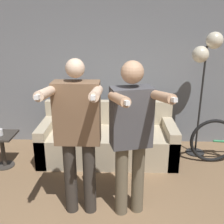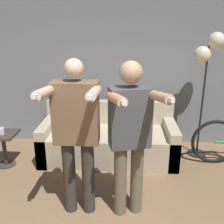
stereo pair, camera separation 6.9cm
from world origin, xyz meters
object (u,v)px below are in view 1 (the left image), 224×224
object	(u,v)px
person_left	(78,129)
cup	(0,132)
cat	(81,95)
side_table	(2,144)
floor_lamp	(206,57)
person_right	(131,131)
couch	(108,141)

from	to	relation	value
person_left	cup	xyz separation A→B (m)	(-1.29, 0.94, -0.45)
cat	side_table	world-z (taller)	cat
floor_lamp	cup	xyz separation A→B (m)	(-3.00, -0.53, -1.02)
person_right	cat	xyz separation A→B (m)	(-0.76, 1.63, -0.06)
person_left	side_table	size ratio (longest dim) A/B	3.36
couch	person_right	distance (m)	1.52
couch	floor_lamp	distance (m)	1.96
couch	person_right	world-z (taller)	person_right
couch	cup	distance (m)	1.61
floor_lamp	side_table	world-z (taller)	floor_lamp
cup	person_right	bearing A→B (deg)	-27.08
couch	person_left	distance (m)	1.52
person_right	side_table	xyz separation A→B (m)	(-1.85, 0.97, -0.63)
person_right	person_left	bearing A→B (deg)	165.83
person_right	side_table	size ratio (longest dim) A/B	3.32
cat	side_table	distance (m)	1.40
person_left	cup	bearing A→B (deg)	143.95
floor_lamp	person_right	bearing A→B (deg)	-128.06
person_left	person_right	distance (m)	0.56
person_left	floor_lamp	world-z (taller)	floor_lamp
couch	side_table	distance (m)	1.59
person_right	cup	world-z (taller)	person_right
person_left	person_right	size ratio (longest dim) A/B	1.01
person_left	side_table	world-z (taller)	person_left
person_right	floor_lamp	world-z (taller)	floor_lamp
cat	side_table	xyz separation A→B (m)	(-1.09, -0.66, -0.57)
floor_lamp	side_table	bearing A→B (deg)	-170.44
side_table	cup	size ratio (longest dim) A/B	5.50
couch	cat	size ratio (longest dim) A/B	4.86
floor_lamp	side_table	size ratio (longest dim) A/B	3.75
side_table	floor_lamp	bearing A→B (deg)	9.56
cat	person_right	bearing A→B (deg)	-65.09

